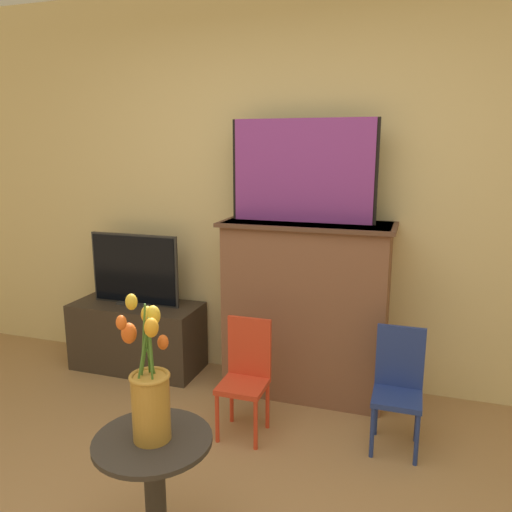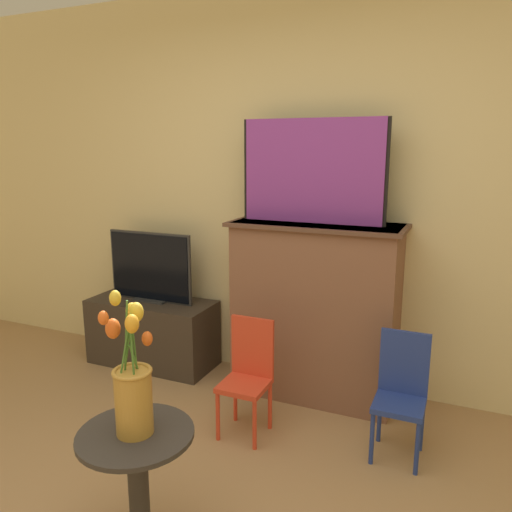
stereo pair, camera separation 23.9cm
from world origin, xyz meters
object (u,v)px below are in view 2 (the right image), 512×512
object	(u,v)px
chair_red	(248,371)
vase_tulips	(132,386)
painting	(312,171)
tv_monitor	(150,268)
chair_blue	(401,389)

from	to	relation	value
chair_red	vase_tulips	distance (m)	1.08
painting	tv_monitor	size ratio (longest dim) A/B	1.35
painting	chair_red	distance (m)	1.28
tv_monitor	vase_tulips	distance (m)	1.89
chair_red	chair_blue	xyz separation A→B (m)	(0.85, 0.13, 0.00)
chair_red	vase_tulips	bearing A→B (deg)	-91.65
chair_blue	chair_red	bearing A→B (deg)	-171.45
vase_tulips	tv_monitor	bearing A→B (deg)	123.14
painting	chair_blue	xyz separation A→B (m)	(0.67, -0.46, -1.12)
painting	chair_blue	distance (m)	1.39
tv_monitor	chair_blue	bearing A→B (deg)	-13.03
vase_tulips	chair_blue	bearing A→B (deg)	52.47
tv_monitor	chair_red	distance (m)	1.27
painting	chair_red	bearing A→B (deg)	-106.74
chair_blue	tv_monitor	bearing A→B (deg)	166.97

